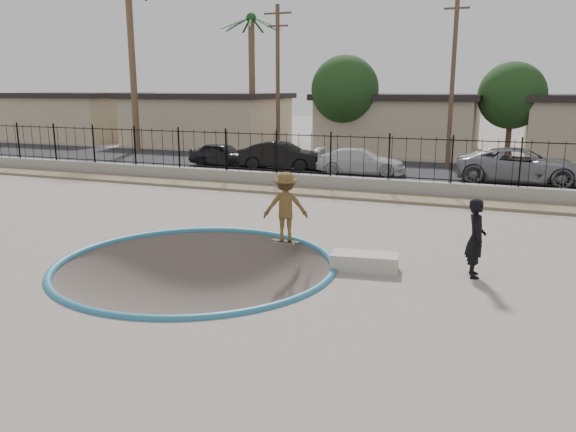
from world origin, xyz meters
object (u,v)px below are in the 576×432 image
(car_d, at_px, (522,166))
(car_a, at_px, (222,155))
(concrete_ledge, at_px, (365,262))
(car_c, at_px, (360,161))
(skater, at_px, (286,210))
(videographer, at_px, (476,238))
(car_b, at_px, (281,156))
(skateboard, at_px, (286,241))

(car_d, bearing_deg, car_a, 90.59)
(concrete_ledge, distance_m, car_a, 18.91)
(car_a, relative_size, car_c, 0.85)
(skater, bearing_deg, car_c, -106.67)
(skater, relative_size, videographer, 1.05)
(car_c, distance_m, car_d, 7.54)
(skater, bearing_deg, concrete_ledge, 128.43)
(videographer, height_order, car_a, videographer)
(car_c, bearing_deg, videographer, -162.20)
(car_b, relative_size, car_c, 1.00)
(videographer, relative_size, car_d, 0.32)
(car_a, distance_m, car_d, 15.37)
(car_c, bearing_deg, skateboard, 179.24)
(videographer, bearing_deg, car_d, -16.29)
(concrete_ledge, bearing_deg, car_d, 76.10)
(skater, distance_m, car_c, 13.40)
(videographer, bearing_deg, car_b, 24.93)
(car_b, bearing_deg, skater, -161.99)
(skateboard, relative_size, car_a, 0.21)
(concrete_ledge, xyz_separation_m, car_d, (3.68, 14.85, 0.63))
(car_a, bearing_deg, concrete_ledge, -137.15)
(car_b, distance_m, car_c, 4.32)
(skater, height_order, car_a, skater)
(skateboard, distance_m, car_a, 16.13)
(skater, xyz_separation_m, concrete_ledge, (2.65, -1.51, -0.76))
(car_c, bearing_deg, car_b, 84.05)
(concrete_ledge, distance_m, car_d, 15.32)
(car_c, relative_size, car_d, 0.78)
(concrete_ledge, height_order, car_b, car_b)
(car_d, bearing_deg, car_b, 90.59)
(videographer, xyz_separation_m, car_c, (-6.35, 14.42, -0.24))
(skateboard, bearing_deg, videographer, -11.92)
(skater, bearing_deg, car_a, -77.74)
(skateboard, relative_size, concrete_ledge, 0.51)
(skateboard, height_order, car_d, car_d)
(car_b, xyz_separation_m, car_d, (11.86, 0.00, 0.06))
(car_b, relative_size, car_d, 0.78)
(videographer, bearing_deg, skater, 66.55)
(videographer, xyz_separation_m, concrete_ledge, (-2.48, -0.43, -0.72))
(skateboard, bearing_deg, car_b, 112.49)
(skateboard, bearing_deg, skater, -153.47)
(car_c, xyz_separation_m, car_d, (7.54, 0.00, 0.15))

